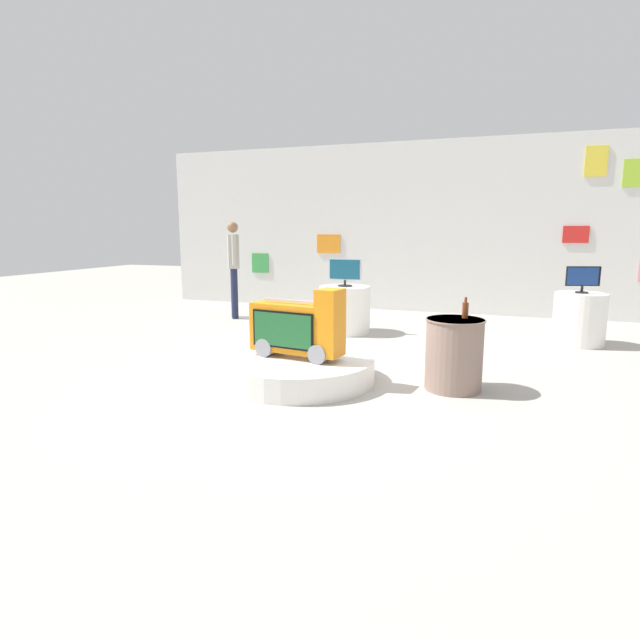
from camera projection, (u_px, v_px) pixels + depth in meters
name	position (u px, v px, depth m)	size (l,w,h in m)	color
ground_plane	(325.00, 375.00, 5.95)	(30.00, 30.00, 0.00)	#B2ADA3
back_wall_display	(406.00, 228.00, 10.43)	(10.70, 0.13, 3.39)	silver
main_display_pedestal	(297.00, 369.00, 5.73)	(1.72, 1.72, 0.26)	white
novelty_firetruck_tv	(298.00, 329.00, 5.63)	(1.09, 0.49, 0.79)	gray
display_pedestal_left_rear	(345.00, 309.00, 8.38)	(0.83, 0.83, 0.76)	white
tv_on_left_rear	(345.00, 271.00, 8.27)	(0.54, 0.24, 0.45)	black
display_pedestal_center_rear	(579.00, 319.00, 7.49)	(0.72, 0.72, 0.76)	white
tv_on_center_rear	(583.00, 278.00, 7.38)	(0.47, 0.18, 0.39)	black
side_table_round	(454.00, 354.00, 5.37)	(0.61, 0.61, 0.75)	gray
bottle_on_side_table	(465.00, 310.00, 5.34)	(0.06, 0.06, 0.22)	brown
shopper_browsing_near_truck	(234.00, 262.00, 9.65)	(0.37, 0.49, 1.81)	#1E233F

